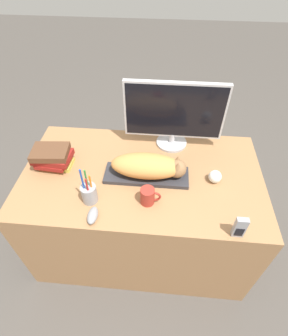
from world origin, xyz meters
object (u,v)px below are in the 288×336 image
Objects in this scene: baseball at (215,177)px; coffee_mug at (148,196)px; cat at (150,166)px; monitor at (174,113)px; phone at (240,228)px; pen_cup at (89,193)px; book_stack at (52,157)px; computer_mouse at (93,215)px; keyboard at (146,175)px.

coffee_mug is at bearing -153.26° from baseball.
cat is 0.70× the size of monitor.
phone is at bearing -19.85° from coffee_mug.
pen_cup is 1.03× the size of book_stack.
pen_cup is 0.75m from phone.
coffee_mug is at bearing -89.27° from cat.
computer_mouse is 0.70m from baseball.
pen_cup is (-0.30, -0.01, 0.01)m from coffee_mug.
keyboard is at bearing -113.94° from monitor.
keyboard is 0.39m from computer_mouse.
cat is 1.85× the size of book_stack.
keyboard is 0.08m from cat.
coffee_mug is 0.30m from pen_cup.
coffee_mug is at bearing 24.97° from computer_mouse.
pen_cup reaches higher than computer_mouse.
pen_cup is at bearing -163.53° from baseball.
computer_mouse is at bearing -155.03° from coffee_mug.
baseball is at bearing -51.46° from monitor.
pen_cup is 0.36m from book_stack.
book_stack is at bearing 175.57° from cat.
phone is (0.43, -0.16, 0.01)m from coffee_mug.
phone is (0.07, -0.34, 0.03)m from baseball.
computer_mouse is at bearing 177.29° from phone.
keyboard is 6.58× the size of baseball.
computer_mouse reaches higher than keyboard.
phone reaches higher than baseball.
keyboard is at bearing 143.72° from phone.
cat is (0.02, -0.00, 0.08)m from keyboard.
cat reaches higher than computer_mouse.
computer_mouse is at bearing -128.63° from keyboard.
pen_cup is at bearing -145.34° from keyboard.
computer_mouse is at bearing -154.00° from baseball.
baseball is (0.66, 0.20, -0.02)m from pen_cup.
computer_mouse is at bearing -70.43° from pen_cup.
baseball reaches higher than keyboard.
keyboard is 2.05× the size of pen_cup.
keyboard is 4.43× the size of coffee_mug.
coffee_mug is 0.46× the size of pen_cup.
monitor is 5.54× the size of coffee_mug.
monitor reaches higher than phone.
book_stack reaches higher than coffee_mug.
book_stack is (-0.69, -0.27, -0.17)m from monitor.
baseball is (0.25, -0.31, -0.20)m from monitor.
baseball is at bearing 26.00° from computer_mouse.
phone is at bearing -63.71° from monitor.
coffee_mug is 0.40m from baseball.
cat is 3.29× the size of phone.
cat is 0.37m from baseball.
cat is at bearing 32.74° from pen_cup.
coffee_mug reaches higher than computer_mouse.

